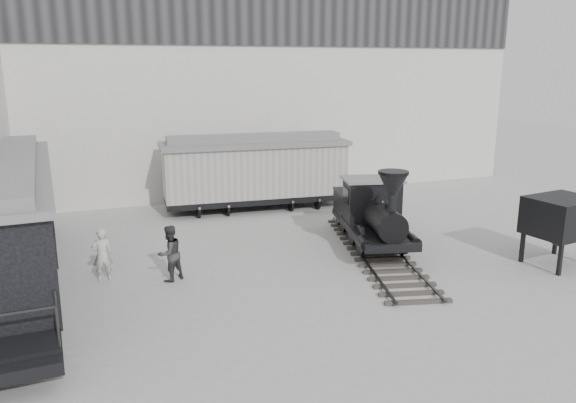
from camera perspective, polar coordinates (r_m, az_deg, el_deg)
name	(u,v)px	position (r m, az deg, el deg)	size (l,w,h in m)	color
ground	(360,289)	(18.48, 7.30, -8.84)	(90.00, 90.00, 0.00)	#9E9E9B
north_wall	(233,93)	(31.10, -5.61, 10.92)	(34.00, 2.51, 11.00)	silver
locomotive	(373,217)	(22.16, 8.68, -1.57)	(4.41, 9.93, 3.43)	#35302A
boxcar	(255,170)	(27.87, -3.38, 3.20)	(9.37, 3.63, 3.75)	black
passenger_coach	(3,222)	(20.33, -26.93, -1.84)	(3.74, 14.51, 3.85)	black
visitor_a	(102,255)	(19.74, -18.35, -5.17)	(0.66, 0.43, 1.80)	silver
visitor_b	(170,253)	(19.13, -11.94, -5.17)	(0.93, 0.72, 1.91)	#353535
coal_hopper	(561,221)	(22.29, 25.99, -1.81)	(2.51, 2.15, 2.48)	black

